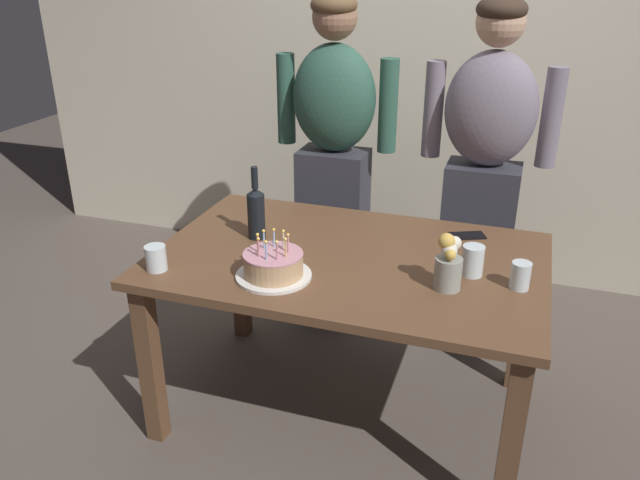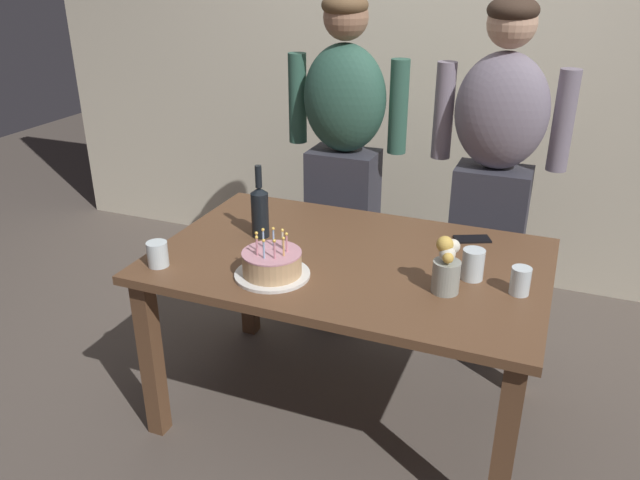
# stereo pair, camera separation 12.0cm
# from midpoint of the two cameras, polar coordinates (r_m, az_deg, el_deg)

# --- Properties ---
(ground_plane) EXTENTS (10.00, 10.00, 0.00)m
(ground_plane) POSITION_cam_midpoint_polar(r_m,az_deg,el_deg) (2.86, 1.09, -14.94)
(ground_plane) COLOR #564C44
(back_wall) EXTENTS (5.20, 0.10, 2.60)m
(back_wall) POSITION_cam_midpoint_polar(r_m,az_deg,el_deg) (3.75, 8.77, 16.29)
(back_wall) COLOR beige
(back_wall) RESTS_ON ground_plane
(dining_table) EXTENTS (1.50, 0.96, 0.74)m
(dining_table) POSITION_cam_midpoint_polar(r_m,az_deg,el_deg) (2.50, 1.20, -3.46)
(dining_table) COLOR brown
(dining_table) RESTS_ON ground_plane
(birthday_cake) EXTENTS (0.28, 0.28, 0.17)m
(birthday_cake) POSITION_cam_midpoint_polar(r_m,az_deg,el_deg) (2.29, -5.73, -2.35)
(birthday_cake) COLOR white
(birthday_cake) RESTS_ON dining_table
(water_glass_near) EXTENTS (0.07, 0.07, 0.10)m
(water_glass_near) POSITION_cam_midpoint_polar(r_m,az_deg,el_deg) (2.29, 16.23, -3.12)
(water_glass_near) COLOR silver
(water_glass_near) RESTS_ON dining_table
(water_glass_far) EXTENTS (0.08, 0.08, 0.10)m
(water_glass_far) POSITION_cam_midpoint_polar(r_m,az_deg,el_deg) (2.42, -15.97, -1.59)
(water_glass_far) COLOR silver
(water_glass_far) RESTS_ON dining_table
(water_glass_side) EXTENTS (0.08, 0.08, 0.11)m
(water_glass_side) POSITION_cam_midpoint_polar(r_m,az_deg,el_deg) (2.34, 12.20, -1.84)
(water_glass_side) COLOR silver
(water_glass_side) RESTS_ON dining_table
(wine_bottle) EXTENTS (0.07, 0.07, 0.31)m
(wine_bottle) POSITION_cam_midpoint_polar(r_m,az_deg,el_deg) (2.59, -7.12, 2.57)
(wine_bottle) COLOR black
(wine_bottle) RESTS_ON dining_table
(cell_phone) EXTENTS (0.16, 0.13, 0.01)m
(cell_phone) POSITION_cam_midpoint_polar(r_m,az_deg,el_deg) (2.68, 11.91, 0.38)
(cell_phone) COLOR black
(cell_phone) RESTS_ON dining_table
(flower_vase) EXTENTS (0.10, 0.10, 0.20)m
(flower_vase) POSITION_cam_midpoint_polar(r_m,az_deg,el_deg) (2.22, 10.01, -2.19)
(flower_vase) COLOR #999E93
(flower_vase) RESTS_ON dining_table
(person_man_bearded) EXTENTS (0.61, 0.27, 1.66)m
(person_man_bearded) POSITION_cam_midpoint_polar(r_m,az_deg,el_deg) (3.18, 0.15, 7.26)
(person_man_bearded) COLOR #33333D
(person_man_bearded) RESTS_ON ground_plane
(person_woman_cardigan) EXTENTS (0.61, 0.27, 1.66)m
(person_woman_cardigan) POSITION_cam_midpoint_polar(r_m,az_deg,el_deg) (3.04, 13.46, 5.76)
(person_woman_cardigan) COLOR #33333D
(person_woman_cardigan) RESTS_ON ground_plane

